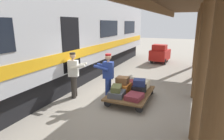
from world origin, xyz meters
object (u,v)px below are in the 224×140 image
object	(u,v)px
baggage_tug	(160,54)
luggage_cart	(130,93)
suitcase_navy_fabric	(139,82)
porter_in_overalls	(108,75)
suitcase_orange_carryall	(123,87)
suitcase_burgundy_valise	(134,97)
suitcase_slate_roller	(117,94)
suitcase_cream_canvas	(143,85)
train_car	(40,40)
suitcase_black_hardshell	(139,89)
suitcase_maroon_trunk	(127,84)
suitcase_olive_duffel	(116,88)
porter_by_door	(74,74)
suitcase_brown_leather	(122,80)

from	to	relation	value
baggage_tug	luggage_cart	bearing A→B (deg)	91.17
suitcase_navy_fabric	porter_in_overalls	distance (m)	1.15
suitcase_orange_carryall	suitcase_burgundy_valise	world-z (taller)	suitcase_orange_carryall
luggage_cart	suitcase_slate_roller	size ratio (longest dim) A/B	3.41
luggage_cart	suitcase_orange_carryall	bearing A→B (deg)	-0.00
porter_in_overalls	suitcase_cream_canvas	bearing A→B (deg)	-143.42
train_car	suitcase_navy_fabric	bearing A→B (deg)	-176.32
suitcase_slate_roller	suitcase_black_hardshell	world-z (taller)	suitcase_black_hardshell
luggage_cart	suitcase_maroon_trunk	xyz separation A→B (m)	(0.31, -0.56, 0.16)
suitcase_orange_carryall	porter_in_overalls	distance (m)	0.72
suitcase_black_hardshell	suitcase_navy_fabric	distance (m)	0.25
luggage_cart	suitcase_olive_duffel	xyz separation A→B (m)	(0.33, 0.55, 0.33)
train_car	suitcase_orange_carryall	world-z (taller)	train_car
suitcase_burgundy_valise	suitcase_maroon_trunk	bearing A→B (deg)	-61.26
train_car	porter_by_door	xyz separation A→B (m)	(-1.74, 0.27, -1.14)
suitcase_maroon_trunk	suitcase_navy_fabric	size ratio (longest dim) A/B	1.52
suitcase_black_hardshell	porter_in_overalls	distance (m)	1.22
luggage_cart	suitcase_black_hardshell	xyz separation A→B (m)	(-0.31, -0.00, 0.19)
suitcase_slate_roller	suitcase_navy_fabric	distance (m)	0.89
suitcase_burgundy_valise	porter_by_door	world-z (taller)	porter_by_door
suitcase_olive_duffel	baggage_tug	size ratio (longest dim) A/B	0.29
suitcase_slate_roller	suitcase_brown_leather	distance (m)	0.65
luggage_cart	suitcase_navy_fabric	xyz separation A→B (m)	(-0.31, -0.02, 0.44)
suitcase_orange_carryall	suitcase_brown_leather	size ratio (longest dim) A/B	1.30
suitcase_olive_duffel	suitcase_brown_leather	size ratio (longest dim) A/B	1.25
suitcase_maroon_trunk	porter_in_overalls	xyz separation A→B (m)	(0.48, 0.81, 0.50)
suitcase_slate_roller	suitcase_navy_fabric	bearing A→B (deg)	-136.87
suitcase_orange_carryall	suitcase_black_hardshell	size ratio (longest dim) A/B	1.18
porter_by_door	suitcase_cream_canvas	bearing A→B (deg)	-155.34
suitcase_orange_carryall	suitcase_maroon_trunk	size ratio (longest dim) A/B	0.90
train_car	suitcase_black_hardshell	world-z (taller)	train_car
suitcase_olive_duffel	suitcase_brown_leather	xyz separation A→B (m)	(-0.01, -0.57, 0.11)
suitcase_maroon_trunk	porter_by_door	world-z (taller)	porter_by_door
suitcase_navy_fabric	suitcase_olive_duffel	size ratio (longest dim) A/B	0.77
train_car	suitcase_olive_duffel	xyz separation A→B (m)	(-3.44, 0.31, -1.46)
suitcase_black_hardshell	suitcase_maroon_trunk	bearing A→B (deg)	-42.35
suitcase_navy_fabric	porter_in_overalls	xyz separation A→B (m)	(1.10, 0.27, 0.21)
suitcase_slate_roller	baggage_tug	world-z (taller)	baggage_tug
train_car	suitcase_brown_leather	xyz separation A→B (m)	(-3.45, -0.26, -1.35)
suitcase_black_hardshell	suitcase_olive_duffel	bearing A→B (deg)	40.97
porter_in_overalls	baggage_tug	distance (m)	7.60
suitcase_black_hardshell	baggage_tug	xyz separation A→B (m)	(0.46, -7.31, 0.17)
suitcase_brown_leather	suitcase_black_hardshell	bearing A→B (deg)	178.35
suitcase_cream_canvas	train_car	bearing A→B (deg)	11.17
suitcase_burgundy_valise	suitcase_cream_canvas	world-z (taller)	suitcase_cream_canvas
suitcase_burgundy_valise	suitcase_cream_canvas	xyz separation A→B (m)	(0.00, -1.12, 0.07)
suitcase_maroon_trunk	suitcase_slate_roller	bearing A→B (deg)	90.00
suitcase_black_hardshell	suitcase_brown_leather	size ratio (longest dim) A/B	1.10
suitcase_burgundy_valise	suitcase_cream_canvas	size ratio (longest dim) A/B	1.03
suitcase_olive_duffel	porter_by_door	xyz separation A→B (m)	(1.70, -0.04, 0.33)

